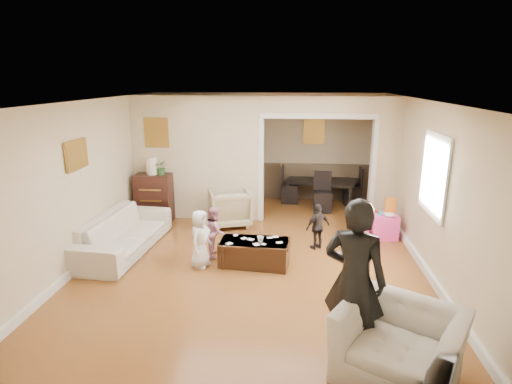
# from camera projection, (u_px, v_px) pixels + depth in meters

# --- Properties ---
(floor) EXTENTS (7.00, 7.00, 0.00)m
(floor) POSITION_uv_depth(u_px,v_px,m) (255.00, 253.00, 7.17)
(floor) COLOR #A05C29
(floor) RESTS_ON ground
(partition_left) EXTENTS (2.75, 0.18, 2.60)m
(partition_left) POSITION_uv_depth(u_px,v_px,m) (198.00, 159.00, 8.67)
(partition_left) COLOR beige
(partition_left) RESTS_ON ground
(partition_right) EXTENTS (0.55, 0.18, 2.60)m
(partition_right) POSITION_uv_depth(u_px,v_px,m) (385.00, 162.00, 8.33)
(partition_right) COLOR beige
(partition_right) RESTS_ON ground
(partition_header) EXTENTS (2.22, 0.18, 0.35)m
(partition_header) POSITION_uv_depth(u_px,v_px,m) (319.00, 105.00, 8.15)
(partition_header) COLOR beige
(partition_header) RESTS_ON partition_right
(window_pane) EXTENTS (0.03, 0.95, 1.10)m
(window_pane) POSITION_uv_depth(u_px,v_px,m) (435.00, 175.00, 6.13)
(window_pane) COLOR white
(window_pane) RESTS_ON ground
(framed_art_partition) EXTENTS (0.45, 0.03, 0.55)m
(framed_art_partition) POSITION_uv_depth(u_px,v_px,m) (157.00, 133.00, 8.50)
(framed_art_partition) COLOR brown
(framed_art_partition) RESTS_ON partition_left
(framed_art_sofa_wall) EXTENTS (0.03, 0.55, 0.40)m
(framed_art_sofa_wall) POSITION_uv_depth(u_px,v_px,m) (76.00, 155.00, 6.35)
(framed_art_sofa_wall) COLOR brown
(framed_art_alcove) EXTENTS (0.45, 0.03, 0.55)m
(framed_art_alcove) POSITION_uv_depth(u_px,v_px,m) (314.00, 131.00, 9.91)
(framed_art_alcove) COLOR brown
(sofa) EXTENTS (1.04, 2.32, 0.66)m
(sofa) POSITION_uv_depth(u_px,v_px,m) (124.00, 233.00, 7.20)
(sofa) COLOR beige
(sofa) RESTS_ON ground
(armchair_back) EXTENTS (1.02, 1.03, 0.75)m
(armchair_back) POSITION_uv_depth(u_px,v_px,m) (230.00, 207.00, 8.45)
(armchair_back) COLOR #C5B988
(armchair_back) RESTS_ON ground
(armchair_front) EXTENTS (1.50, 1.45, 0.74)m
(armchair_front) POSITION_uv_depth(u_px,v_px,m) (399.00, 345.00, 4.11)
(armchair_front) COLOR beige
(armchair_front) RESTS_ON ground
(dresser) EXTENTS (0.74, 0.42, 1.02)m
(dresser) POSITION_uv_depth(u_px,v_px,m) (154.00, 198.00, 8.65)
(dresser) COLOR #33160F
(dresser) RESTS_ON ground
(table_lamp) EXTENTS (0.22, 0.22, 0.36)m
(table_lamp) POSITION_uv_depth(u_px,v_px,m) (152.00, 166.00, 8.47)
(table_lamp) COLOR #F0E4C3
(table_lamp) RESTS_ON dresser
(potted_plant) EXTENTS (0.27, 0.24, 0.30)m
(potted_plant) POSITION_uv_depth(u_px,v_px,m) (162.00, 167.00, 8.46)
(potted_plant) COLOR #36682E
(potted_plant) RESTS_ON dresser
(coffee_table) EXTENTS (1.15, 0.65, 0.41)m
(coffee_table) POSITION_uv_depth(u_px,v_px,m) (254.00, 253.00, 6.69)
(coffee_table) COLOR #3A1F12
(coffee_table) RESTS_ON ground
(coffee_cup) EXTENTS (0.12, 0.12, 0.10)m
(coffee_cup) POSITION_uv_depth(u_px,v_px,m) (260.00, 239.00, 6.56)
(coffee_cup) COLOR beige
(coffee_cup) RESTS_ON coffee_table
(play_table) EXTENTS (0.48, 0.48, 0.45)m
(play_table) POSITION_uv_depth(u_px,v_px,m) (384.00, 226.00, 7.84)
(play_table) COLOR #FF43AE
(play_table) RESTS_ON ground
(cereal_box) EXTENTS (0.20, 0.07, 0.30)m
(cereal_box) POSITION_uv_depth(u_px,v_px,m) (391.00, 205.00, 7.83)
(cereal_box) COLOR yellow
(cereal_box) RESTS_ON play_table
(cyan_cup) EXTENTS (0.08, 0.08, 0.08)m
(cyan_cup) POSITION_uv_depth(u_px,v_px,m) (380.00, 213.00, 7.73)
(cyan_cup) COLOR #28C9BB
(cyan_cup) RESTS_ON play_table
(toy_block) EXTENTS (0.10, 0.08, 0.05)m
(toy_block) POSITION_uv_depth(u_px,v_px,m) (377.00, 211.00, 7.90)
(toy_block) COLOR red
(toy_block) RESTS_ON play_table
(play_bowl) EXTENTS (0.21, 0.21, 0.05)m
(play_bowl) POSITION_uv_depth(u_px,v_px,m) (389.00, 215.00, 7.66)
(play_bowl) COLOR white
(play_bowl) RESTS_ON play_table
(dining_table) EXTENTS (1.81, 1.28, 0.58)m
(dining_table) POSITION_uv_depth(u_px,v_px,m) (321.00, 191.00, 9.97)
(dining_table) COLOR black
(dining_table) RESTS_ON ground
(adult_person) EXTENTS (0.77, 0.65, 1.81)m
(adult_person) POSITION_uv_depth(u_px,v_px,m) (354.00, 281.00, 4.30)
(adult_person) COLOR black
(adult_person) RESTS_ON ground
(child_kneel_a) EXTENTS (0.41, 0.53, 0.95)m
(child_kneel_a) POSITION_uv_depth(u_px,v_px,m) (200.00, 239.00, 6.55)
(child_kneel_a) COLOR white
(child_kneel_a) RESTS_ON ground
(child_kneel_b) EXTENTS (0.42, 0.49, 0.87)m
(child_kneel_b) POSITION_uv_depth(u_px,v_px,m) (215.00, 231.00, 6.98)
(child_kneel_b) COLOR #CD8096
(child_kneel_b) RESTS_ON ground
(child_toddler) EXTENTS (0.51, 0.44, 0.83)m
(child_toddler) POSITION_uv_depth(u_px,v_px,m) (318.00, 227.00, 7.26)
(child_toddler) COLOR black
(child_toddler) RESTS_ON ground
(craft_papers) EXTENTS (0.91, 0.48, 0.00)m
(craft_papers) POSITION_uv_depth(u_px,v_px,m) (255.00, 240.00, 6.65)
(craft_papers) COLOR white
(craft_papers) RESTS_ON coffee_table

